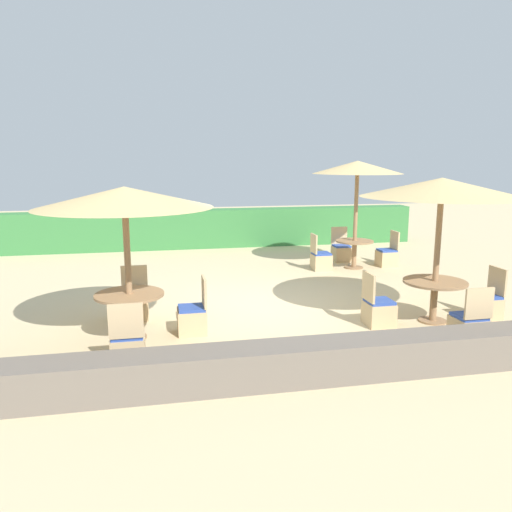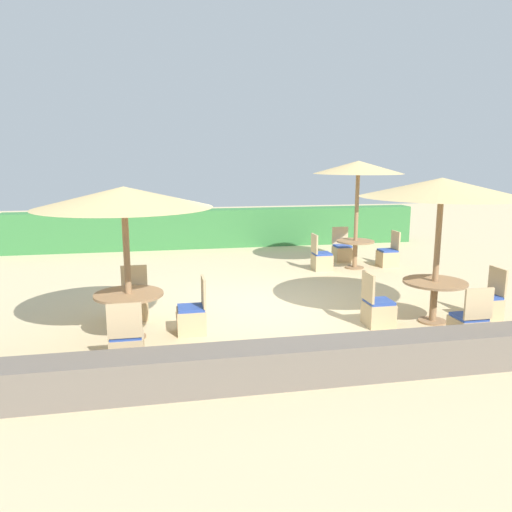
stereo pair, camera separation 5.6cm
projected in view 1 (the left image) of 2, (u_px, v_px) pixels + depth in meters
The scene contains 18 objects.
ground_plane at pixel (262, 308), 9.53m from camera, with size 40.00×40.00×0.00m, color #D1BA8C.
hedge_row at pixel (217, 228), 16.00m from camera, with size 13.00×0.70×1.21m, color #387A3D.
stone_border at pixel (315, 361), 6.41m from camera, with size 10.00×0.56×0.50m, color #6B6056.
parasol_front_left at pixel (124, 198), 7.51m from camera, with size 2.69×2.69×2.40m.
round_table_front_left at pixel (130, 303), 7.83m from camera, with size 1.08×1.08×0.74m.
patio_chair_front_left_south at pixel (128, 346), 6.90m from camera, with size 0.46×0.46×0.93m.
patio_chair_front_left_east at pixel (193, 318), 8.14m from camera, with size 0.46×0.46×0.93m.
patio_chair_front_left_north at pixel (135, 304), 8.86m from camera, with size 0.46×0.46×0.93m.
parasol_front_right at pixel (442, 188), 8.30m from camera, with size 2.70×2.70×2.50m.
round_table_front_right at pixel (435, 289), 8.64m from camera, with size 1.08×1.08×0.73m.
patio_chair_front_right_west at pixel (378, 311), 8.51m from camera, with size 0.46×0.46×0.93m.
patio_chair_front_right_south at pixel (469, 327), 7.70m from camera, with size 0.46×0.46×0.93m.
patio_chair_front_right_east at pixel (486, 305), 8.85m from camera, with size 0.46×0.46×0.93m.
parasol_back_right at pixel (358, 168), 12.51m from camera, with size 2.27×2.27×2.75m.
round_table_back_right at pixel (354, 247), 12.90m from camera, with size 0.96×0.96×0.73m.
patio_chair_back_right_west at pixel (321, 260), 12.74m from camera, with size 0.46×0.46×0.93m.
patio_chair_back_right_east at pixel (387, 256), 13.20m from camera, with size 0.46×0.46×0.93m.
patio_chair_back_right_north at pixel (341, 252), 13.86m from camera, with size 0.46×0.46×0.93m.
Camera 1 is at (-1.95, -8.95, 2.82)m, focal length 35.00 mm.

